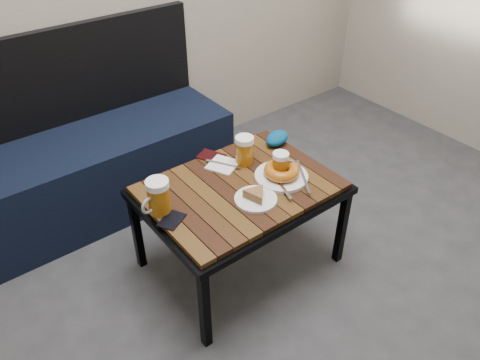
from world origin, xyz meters
TOP-DOWN VIEW (x-y plane):
  - bench at (-0.19, 1.76)m, footprint 1.40×0.50m
  - cafe_table at (0.12, 0.92)m, footprint 0.84×0.62m
  - beer_mug_left at (-0.25, 0.98)m, footprint 0.14×0.11m
  - beer_mug_centre at (0.24, 1.05)m, footprint 0.13×0.11m
  - beer_mug_right at (0.30, 0.87)m, footprint 0.11×0.09m
  - plate_pie at (0.10, 0.80)m, footprint 0.18×0.18m
  - plate_bagel at (0.29, 0.85)m, footprint 0.26×0.30m
  - napkin_left at (0.14, 1.09)m, footprint 0.17×0.17m
  - napkin_right at (0.11, 0.81)m, footprint 0.14×0.13m
  - passport_navy at (-0.24, 0.90)m, footprint 0.13×0.12m
  - passport_burgundy at (0.14, 1.18)m, footprint 0.13×0.14m
  - knit_pouch at (0.47, 1.08)m, footprint 0.16×0.13m

SIDE VIEW (x-z plane):
  - bench at x=-0.19m, z-range -0.20..0.75m
  - cafe_table at x=0.12m, z-range 0.19..0.66m
  - passport_navy at x=-0.24m, z-range 0.47..0.48m
  - passport_burgundy at x=0.14m, z-range 0.47..0.48m
  - napkin_right at x=0.11m, z-range 0.47..0.48m
  - napkin_left at x=0.14m, z-range 0.47..0.48m
  - plate_pie at x=0.10m, z-range 0.47..0.52m
  - plate_bagel at x=0.29m, z-range 0.47..0.53m
  - knit_pouch at x=0.47m, z-range 0.47..0.53m
  - beer_mug_right at x=0.30m, z-range 0.47..0.59m
  - beer_mug_centre at x=0.24m, z-range 0.47..0.61m
  - beer_mug_left at x=-0.25m, z-range 0.47..0.62m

